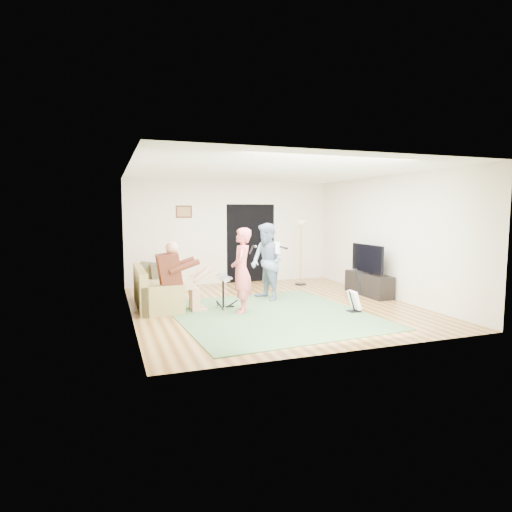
% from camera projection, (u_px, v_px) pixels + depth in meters
% --- Properties ---
extents(floor, '(6.00, 6.00, 0.00)m').
position_uv_depth(floor, '(272.00, 306.00, 8.69)').
color(floor, brown).
rests_on(floor, ground).
extents(walls, '(5.50, 6.00, 2.70)m').
position_uv_depth(walls, '(273.00, 240.00, 8.55)').
color(walls, beige).
rests_on(walls, floor).
extents(ceiling, '(6.00, 6.00, 0.00)m').
position_uv_depth(ceiling, '(273.00, 171.00, 8.41)').
color(ceiling, white).
rests_on(ceiling, walls).
extents(window_blinds, '(0.00, 2.05, 2.05)m').
position_uv_depth(window_blinds, '(129.00, 231.00, 7.81)').
color(window_blinds, brown).
rests_on(window_blinds, walls).
extents(doorway, '(2.10, 0.00, 2.10)m').
position_uv_depth(doorway, '(251.00, 243.00, 11.57)').
color(doorway, black).
rests_on(doorway, walls).
extents(picture_frame, '(0.42, 0.03, 0.32)m').
position_uv_depth(picture_frame, '(184.00, 212.00, 10.88)').
color(picture_frame, '#3F2314').
rests_on(picture_frame, walls).
extents(area_rug, '(3.66, 3.99, 0.02)m').
position_uv_depth(area_rug, '(271.00, 314.00, 7.93)').
color(area_rug, '#446940').
rests_on(area_rug, floor).
extents(sofa, '(0.80, 1.95, 0.79)m').
position_uv_depth(sofa, '(153.00, 293.00, 8.62)').
color(sofa, '#97864B').
rests_on(sofa, floor).
extents(drummer, '(0.88, 0.49, 1.35)m').
position_uv_depth(drummer, '(179.00, 285.00, 8.12)').
color(drummer, '#572618').
rests_on(drummer, sofa).
extents(drum_kit, '(0.36, 0.64, 0.66)m').
position_uv_depth(drum_kit, '(223.00, 294.00, 8.43)').
color(drum_kit, black).
rests_on(drum_kit, floor).
extents(singer, '(0.58, 0.69, 1.61)m').
position_uv_depth(singer, '(242.00, 271.00, 8.02)').
color(singer, '#D45C5E').
rests_on(singer, floor).
extents(microphone, '(0.06, 0.06, 0.24)m').
position_uv_depth(microphone, '(252.00, 249.00, 8.04)').
color(microphone, black).
rests_on(microphone, singer).
extents(guitarist, '(0.81, 0.94, 1.66)m').
position_uv_depth(guitarist, '(267.00, 262.00, 9.18)').
color(guitarist, '#7389A9').
rests_on(guitarist, floor).
extents(guitar_held, '(0.16, 0.61, 0.26)m').
position_uv_depth(guitar_held, '(276.00, 248.00, 9.21)').
color(guitar_held, white).
rests_on(guitar_held, guitarist).
extents(guitar_spare, '(0.30, 0.27, 0.83)m').
position_uv_depth(guitar_spare, '(354.00, 300.00, 8.11)').
color(guitar_spare, black).
rests_on(guitar_spare, floor).
extents(torchiere_lamp, '(0.30, 0.30, 1.68)m').
position_uv_depth(torchiere_lamp, '(301.00, 241.00, 11.08)').
color(torchiere_lamp, black).
rests_on(torchiere_lamp, floor).
extents(dining_chair, '(0.48, 0.50, 0.92)m').
position_uv_depth(dining_chair, '(166.00, 280.00, 9.83)').
color(dining_chair, tan).
rests_on(dining_chair, floor).
extents(tv_cabinet, '(0.40, 1.40, 0.50)m').
position_uv_depth(tv_cabinet, '(368.00, 284.00, 9.79)').
color(tv_cabinet, black).
rests_on(tv_cabinet, floor).
extents(television, '(0.06, 1.15, 0.63)m').
position_uv_depth(television, '(367.00, 258.00, 9.71)').
color(television, black).
rests_on(television, tv_cabinet).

